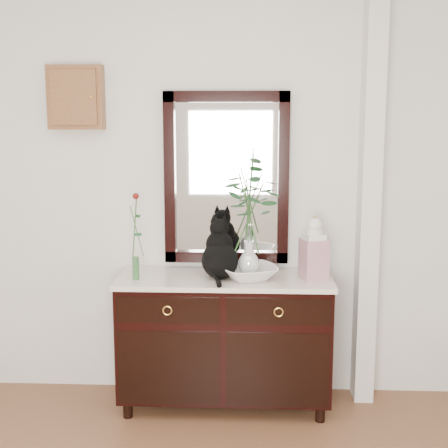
{
  "coord_description": "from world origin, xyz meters",
  "views": [
    {
      "loc": [
        0.27,
        -2.02,
        1.83
      ],
      "look_at": [
        0.1,
        1.63,
        1.2
      ],
      "focal_mm": 50.0,
      "sensor_mm": 36.0,
      "label": 1
    }
  ],
  "objects_px": {
    "sideboard": "(225,335)",
    "ginger_jar": "(314,248)",
    "cat": "(220,248)",
    "lotus_bowl": "(249,272)"
  },
  "relations": [
    {
      "from": "sideboard",
      "to": "ginger_jar",
      "type": "bearing_deg",
      "value": -2.6
    },
    {
      "from": "sideboard",
      "to": "cat",
      "type": "bearing_deg",
      "value": -147.39
    },
    {
      "from": "lotus_bowl",
      "to": "ginger_jar",
      "type": "relative_size",
      "value": 0.87
    },
    {
      "from": "sideboard",
      "to": "cat",
      "type": "height_order",
      "value": "cat"
    },
    {
      "from": "cat",
      "to": "ginger_jar",
      "type": "distance_m",
      "value": 0.57
    },
    {
      "from": "lotus_bowl",
      "to": "sideboard",
      "type": "bearing_deg",
      "value": 161.98
    },
    {
      "from": "lotus_bowl",
      "to": "ginger_jar",
      "type": "bearing_deg",
      "value": 3.43
    },
    {
      "from": "cat",
      "to": "ginger_jar",
      "type": "height_order",
      "value": "ginger_jar"
    },
    {
      "from": "ginger_jar",
      "to": "sideboard",
      "type": "bearing_deg",
      "value": 177.4
    },
    {
      "from": "cat",
      "to": "ginger_jar",
      "type": "xyz_separation_m",
      "value": [
        0.57,
        -0.01,
        0.01
      ]
    }
  ]
}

